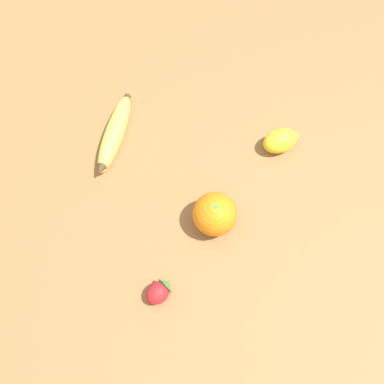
{
  "coord_description": "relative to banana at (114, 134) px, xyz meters",
  "views": [
    {
      "loc": [
        0.26,
        -0.24,
        0.87
      ],
      "look_at": [
        0.03,
        -0.0,
        0.03
      ],
      "focal_mm": 42.0,
      "sensor_mm": 36.0,
      "label": 1
    }
  ],
  "objects": [
    {
      "name": "strawberry",
      "position": [
        0.3,
        -0.17,
        -0.0
      ],
      "size": [
        0.04,
        0.05,
        0.04
      ],
      "rotation": [
        0.0,
        0.0,
        1.54
      ],
      "color": "red",
      "rests_on": "ground_plane"
    },
    {
      "name": "lemon",
      "position": [
        0.27,
        0.23,
        0.01
      ],
      "size": [
        0.08,
        0.09,
        0.05
      ],
      "rotation": [
        0.0,
        0.0,
        1.11
      ],
      "color": "yellow",
      "rests_on": "ground_plane"
    },
    {
      "name": "orange",
      "position": [
        0.28,
        0.01,
        0.02
      ],
      "size": [
        0.09,
        0.09,
        0.09
      ],
      "color": "orange",
      "rests_on": "ground_plane"
    },
    {
      "name": "ground_plane",
      "position": [
        0.18,
        0.02,
        -0.02
      ],
      "size": [
        3.0,
        3.0,
        0.0
      ],
      "primitive_type": "plane",
      "color": "olive"
    },
    {
      "name": "banana",
      "position": [
        0.0,
        0.0,
        0.0
      ],
      "size": [
        0.13,
        0.19,
        0.04
      ],
      "rotation": [
        0.0,
        0.0,
        5.22
      ],
      "color": "#DBCC4C",
      "rests_on": "ground_plane"
    }
  ]
}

